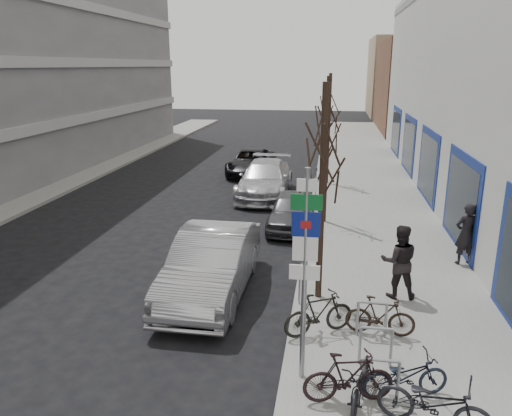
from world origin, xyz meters
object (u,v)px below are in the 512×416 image
(meter_mid, at_px, (310,212))
(bike_far_curb, at_px, (435,399))
(highway_sign_pole, at_px, (305,264))
(parked_car_mid, at_px, (291,210))
(parked_car_front, at_px, (211,264))
(tree_mid, at_px, (328,116))
(bike_far_inner, at_px, (380,315))
(pedestrian_near, at_px, (466,234))
(meter_back, at_px, (316,178))
(bike_mid_curb, at_px, (406,372))
(lane_car, at_px, (251,162))
(tree_far, at_px, (330,103))
(meter_front, at_px, (300,275))
(pedestrian_far, at_px, (399,261))
(bike_mid_inner, at_px, (319,313))
(bike_rack, at_px, (376,342))
(bike_near_left, at_px, (362,376))
(bike_near_right, at_px, (348,377))
(tree_near, at_px, (324,143))
(parked_car_back, at_px, (265,179))

(meter_mid, xyz_separation_m, bike_far_curb, (2.44, -9.60, -0.21))
(highway_sign_pole, bearing_deg, parked_car_mid, 96.02)
(bike_far_curb, bearing_deg, parked_car_front, 62.67)
(highway_sign_pole, bearing_deg, tree_mid, 88.86)
(bike_far_inner, relative_size, pedestrian_near, 0.81)
(meter_back, bearing_deg, bike_mid_curb, -81.65)
(meter_mid, distance_m, bike_far_curb, 9.91)
(tree_mid, xyz_separation_m, lane_car, (-4.21, 8.74, -3.42))
(meter_mid, relative_size, meter_back, 1.00)
(tree_mid, xyz_separation_m, bike_far_curb, (1.99, -11.10, -3.40))
(tree_far, bearing_deg, highway_sign_pole, -90.69)
(tree_mid, distance_m, meter_front, 7.70)
(meter_mid, distance_m, parked_car_front, 5.50)
(pedestrian_far, bearing_deg, bike_mid_inner, 46.69)
(bike_rack, bearing_deg, parked_car_mid, 105.13)
(bike_far_inner, bearing_deg, bike_far_curb, -163.78)
(meter_mid, height_order, bike_far_inner, meter_mid)
(tree_mid, bearing_deg, bike_mid_curb, -80.90)
(bike_near_left, xyz_separation_m, lane_car, (-5.08, 19.31, 0.03))
(bike_far_inner, bearing_deg, parked_car_front, 72.00)
(tree_mid, xyz_separation_m, meter_back, (-0.45, 4.00, -3.19))
(tree_far, xyz_separation_m, pedestrian_near, (4.20, -10.16, -3.02))
(meter_front, height_order, bike_mid_curb, meter_front)
(tree_far, distance_m, bike_far_curb, 18.04)
(tree_far, relative_size, pedestrian_near, 2.94)
(bike_near_right, distance_m, bike_far_inner, 2.53)
(bike_near_right, bearing_deg, bike_rack, -37.45)
(lane_car, relative_size, pedestrian_far, 2.52)
(meter_back, bearing_deg, bike_near_right, -85.73)
(pedestrian_far, bearing_deg, parked_car_mid, -62.51)
(highway_sign_pole, relative_size, bike_mid_curb, 2.66)
(bike_mid_curb, distance_m, lane_car, 19.93)
(tree_mid, relative_size, bike_mid_inner, 3.29)
(tree_far, height_order, pedestrian_far, tree_far)
(meter_front, bearing_deg, tree_far, 88.09)
(tree_near, height_order, meter_back, tree_near)
(tree_near, distance_m, bike_near_right, 5.42)
(tree_mid, bearing_deg, bike_rack, -82.72)
(meter_front, distance_m, parked_car_back, 11.24)
(bike_mid_curb, bearing_deg, tree_near, 6.93)
(bike_mid_inner, distance_m, bike_far_curb, 3.34)
(meter_back, relative_size, parked_car_mid, 0.33)
(tree_far, xyz_separation_m, bike_far_curb, (1.99, -17.60, -3.40))
(parked_car_back, distance_m, pedestrian_far, 11.27)
(bike_far_curb, relative_size, parked_car_mid, 0.47)
(tree_far, xyz_separation_m, bike_mid_inner, (0.06, -14.88, -3.45))
(bike_rack, relative_size, bike_near_right, 1.39)
(parked_car_back, bearing_deg, bike_far_inner, -70.97)
(meter_back, bearing_deg, lane_car, 128.41)
(meter_front, distance_m, pedestrian_far, 2.57)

